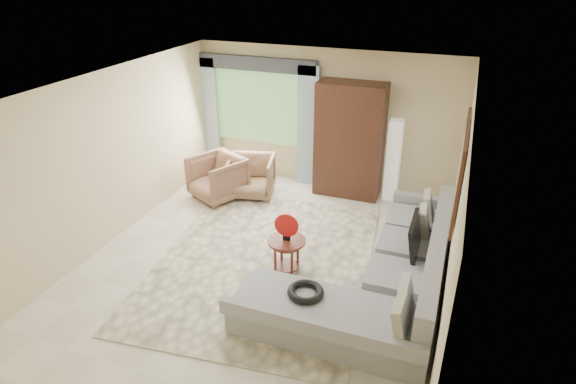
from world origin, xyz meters
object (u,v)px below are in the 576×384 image
at_px(coffee_table, 287,255).
at_px(armchair_right, 251,176).
at_px(sectional_sofa, 385,281).
at_px(potted_plant, 209,165).
at_px(floor_lamp, 393,160).
at_px(armoire, 350,140).
at_px(tv_screen, 415,236).
at_px(armchair_left, 217,178).

relative_size(coffee_table, armchair_right, 0.64).
bearing_deg(sectional_sofa, armchair_right, 142.85).
xyz_separation_m(armchair_right, potted_plant, (-1.11, 0.40, -0.09)).
bearing_deg(potted_plant, floor_lamp, 6.10).
distance_m(armchair_right, armoire, 1.92).
bearing_deg(armoire, armchair_right, -156.53).
bearing_deg(tv_screen, floor_lamp, 105.99).
height_order(sectional_sofa, armchair_left, sectional_sofa).
bearing_deg(tv_screen, sectional_sofa, -117.40).
relative_size(sectional_sofa, floor_lamp, 2.31).
bearing_deg(floor_lamp, armchair_right, -162.42).
bearing_deg(tv_screen, coffee_table, -166.36).
bearing_deg(floor_lamp, armchair_left, -159.87).
relative_size(sectional_sofa, tv_screen, 4.68).
relative_size(armchair_left, potted_plant, 1.53).
distance_m(tv_screen, armoire, 2.83).
bearing_deg(coffee_table, floor_lamp, 71.27).
xyz_separation_m(sectional_sofa, armoire, (-1.23, 2.90, 0.77)).
bearing_deg(potted_plant, coffee_table, -43.62).
bearing_deg(armchair_left, sectional_sofa, -1.79).
bearing_deg(armchair_left, tv_screen, 6.71).
xyz_separation_m(sectional_sofa, floor_lamp, (-0.43, 2.96, 0.47)).
distance_m(sectional_sofa, armchair_right, 3.61).
height_order(tv_screen, coffee_table, tv_screen).
relative_size(tv_screen, armchair_right, 0.90).
bearing_deg(potted_plant, sectional_sofa, -32.88).
bearing_deg(armoire, coffee_table, -93.39).
height_order(armchair_left, armoire, armoire).
distance_m(coffee_table, armoire, 2.90).
bearing_deg(sectional_sofa, armoire, 113.06).
distance_m(coffee_table, floor_lamp, 3.04).
xyz_separation_m(coffee_table, floor_lamp, (0.97, 2.85, 0.47)).
distance_m(tv_screen, armchair_right, 3.58).
bearing_deg(potted_plant, tv_screen, -25.87).
bearing_deg(tv_screen, armchair_left, 159.86).
distance_m(sectional_sofa, potted_plant, 4.75).
bearing_deg(armchair_right, tv_screen, -42.43).
distance_m(sectional_sofa, floor_lamp, 3.03).
bearing_deg(armoire, tv_screen, -57.81).
bearing_deg(coffee_table, armchair_right, 125.58).
bearing_deg(armchair_right, sectional_sofa, -51.66).
relative_size(armchair_right, potted_plant, 1.44).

